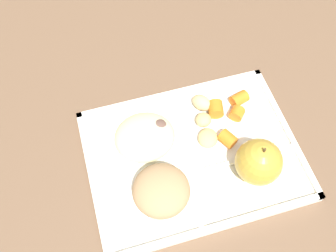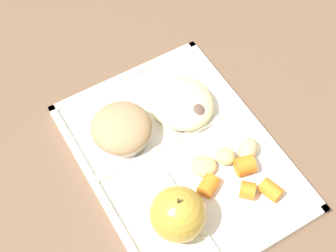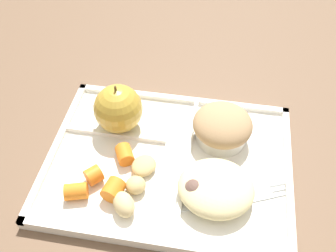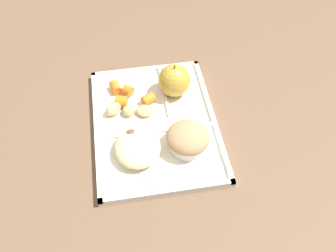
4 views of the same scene
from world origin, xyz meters
The scene contains 17 objects.
ground centered at (0.00, 0.00, 0.00)m, with size 6.00×6.00×0.00m, color brown.
lunch_tray centered at (0.00, 0.00, 0.01)m, with size 0.37×0.27×0.02m.
green_apple centered at (-0.09, 0.06, 0.05)m, with size 0.08×0.08×0.09m.
bran_muffin centered at (0.07, 0.06, 0.04)m, with size 0.09×0.09×0.05m.
carrot_slice_edge centered at (-0.07, -0.07, 0.02)m, with size 0.03×0.03×0.03m, color orange.
carrot_slice_tilted centered at (-0.10, -0.05, 0.02)m, with size 0.03×0.03×0.02m, color orange.
carrot_slice_near_corner centered at (-0.12, -0.08, 0.02)m, with size 0.02×0.02×0.03m, color orange.
carrot_slice_diagonal centered at (-0.07, -0.01, 0.02)m, with size 0.02×0.02×0.03m, color orange.
potato_chunk_large centered at (-0.04, -0.06, 0.02)m, with size 0.03×0.03×0.02m, color tan.
potato_chunk_corner centered at (-0.05, -0.09, 0.02)m, with size 0.04×0.03×0.03m, color tan.
potato_chunk_wedge centered at (-0.03, -0.02, 0.02)m, with size 0.04×0.04×0.02m, color tan.
egg_noodle_pile centered at (0.07, -0.05, 0.03)m, with size 0.11×0.10×0.04m, color beige.
meatball_front centered at (0.05, -0.06, 0.03)m, with size 0.04×0.04×0.04m, color brown.
meatball_center centered at (0.10, -0.05, 0.03)m, with size 0.03×0.03×0.03m, color brown.
meatball_side centered at (0.08, -0.06, 0.03)m, with size 0.03×0.03×0.03m, color brown.
meatball_back centered at (0.07, -0.05, 0.03)m, with size 0.03×0.03×0.03m, color brown.
plastic_fork centered at (0.11, -0.05, 0.01)m, with size 0.16×0.08×0.00m.
Camera 2 is at (-0.32, 0.21, 0.69)m, focal length 54.87 mm.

